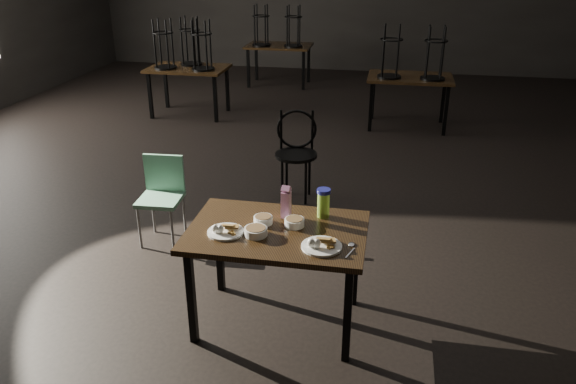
% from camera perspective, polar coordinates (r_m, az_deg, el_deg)
% --- Properties ---
extents(main_table, '(1.20, 0.80, 0.75)m').
position_cam_1_polar(main_table, '(3.81, -1.11, -4.87)').
color(main_table, black).
rests_on(main_table, ground).
extents(plate_left, '(0.24, 0.24, 0.08)m').
position_cam_1_polar(plate_left, '(3.75, -6.41, -3.86)').
color(plate_left, white).
rests_on(plate_left, main_table).
extents(plate_right, '(0.26, 0.26, 0.08)m').
position_cam_1_polar(plate_right, '(3.56, 3.39, -5.33)').
color(plate_right, white).
rests_on(plate_right, main_table).
extents(bowl_near, '(0.13, 0.13, 0.05)m').
position_cam_1_polar(bowl_near, '(3.85, -2.54, -2.82)').
color(bowl_near, white).
rests_on(bowl_near, main_table).
extents(bowl_far, '(0.14, 0.14, 0.05)m').
position_cam_1_polar(bowl_far, '(3.81, 0.66, -3.08)').
color(bowl_far, white).
rests_on(bowl_far, main_table).
extents(bowl_big, '(0.15, 0.15, 0.05)m').
position_cam_1_polar(bowl_big, '(3.70, -3.30, -4.00)').
color(bowl_big, white).
rests_on(bowl_big, main_table).
extents(juice_carton, '(0.07, 0.07, 0.24)m').
position_cam_1_polar(juice_carton, '(3.89, -0.19, -1.10)').
color(juice_carton, '#981B70').
rests_on(juice_carton, main_table).
extents(water_bottle, '(0.12, 0.12, 0.21)m').
position_cam_1_polar(water_bottle, '(3.91, 3.62, -1.09)').
color(water_bottle, '#8EBE38').
rests_on(water_bottle, main_table).
extents(spoon, '(0.06, 0.21, 0.01)m').
position_cam_1_polar(spoon, '(3.60, 6.45, -5.43)').
color(spoon, silver).
rests_on(spoon, main_table).
extents(bentwood_chair, '(0.46, 0.45, 0.92)m').
position_cam_1_polar(bentwood_chair, '(5.88, 0.85, 4.54)').
color(bentwood_chair, black).
rests_on(bentwood_chair, ground).
extents(school_chair, '(0.38, 0.38, 0.79)m').
position_cam_1_polar(school_chair, '(5.14, -12.69, 0.06)').
color(school_chair, '#659D7F').
rests_on(school_chair, ground).
extents(bg_table_left, '(1.20, 0.80, 1.48)m').
position_cam_1_polar(bg_table_left, '(8.95, -10.19, 12.54)').
color(bg_table_left, black).
rests_on(bg_table_left, ground).
extents(bg_table_right, '(1.20, 0.80, 1.48)m').
position_cam_1_polar(bg_table_right, '(8.36, 12.32, 11.37)').
color(bg_table_right, black).
rests_on(bg_table_right, ground).
extents(bg_table_far, '(1.20, 0.80, 1.48)m').
position_cam_1_polar(bg_table_far, '(10.80, -0.97, 14.70)').
color(bg_table_far, black).
rests_on(bg_table_far, ground).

